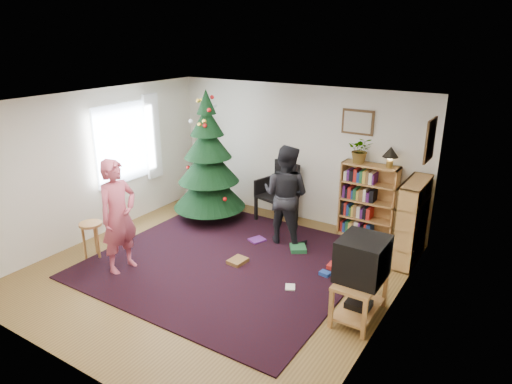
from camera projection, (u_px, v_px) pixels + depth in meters
The scene contains 23 objects.
floor at pixel (216, 269), 6.85m from camera, with size 5.00×5.00×0.00m, color brown.
ceiling at pixel (211, 102), 6.01m from camera, with size 5.00×5.00×0.00m, color white.
wall_back at pixel (296, 153), 8.42m from camera, with size 5.00×0.02×2.50m, color silver.
wall_front at pixel (58, 263), 4.44m from camera, with size 5.00×0.02×2.50m, color silver.
wall_left at pixel (96, 165), 7.69m from camera, with size 0.02×5.00×2.50m, color silver.
wall_right at pixel (389, 230), 5.17m from camera, with size 0.02×5.00×2.50m, color silver.
rug at pixel (228, 261), 7.09m from camera, with size 3.80×3.60×0.02m, color black.
window_pane at pixel (123, 144), 8.07m from camera, with size 0.04×1.20×1.40m, color silver.
curtain at pixel (153, 137), 8.61m from camera, with size 0.06×0.35×1.60m, color white.
picture_back at pixel (358, 122), 7.59m from camera, with size 0.55×0.03×0.42m.
picture_right at pixel (430, 140), 6.35m from camera, with size 0.03×0.50×0.60m.
christmas_tree at pixel (208, 168), 8.36m from camera, with size 1.34×1.34×2.44m.
bookshelf_back at pixel (368, 200), 7.75m from camera, with size 0.95×0.30×1.30m.
bookshelf_right at pixel (412, 221), 6.92m from camera, with size 0.30×0.95×1.30m.
tv_stand at pixel (360, 294), 5.63m from camera, with size 0.47×0.85×0.55m.
crt_tv at pixel (362, 259), 5.47m from camera, with size 0.55×0.60×0.52m.
armchair at pixel (280, 189), 8.51m from camera, with size 0.73×0.73×1.09m.
stool at pixel (91, 231), 7.09m from camera, with size 0.35×0.35×0.58m.
person_standing at pixel (118, 216), 6.59m from camera, with size 0.62×0.41×1.71m, color #BC4B5C.
person_by_chair at pixel (286, 195), 7.50m from camera, with size 0.81×0.63×1.68m, color black.
potted_plant at pixel (361, 150), 7.56m from camera, with size 0.40×0.35×0.44m, color gray.
table_lamp at pixel (391, 153), 7.30m from camera, with size 0.26×0.26×0.34m.
floor_clutter at pixel (297, 263), 6.97m from camera, with size 1.86×1.28×0.08m.
Camera 1 is at (3.74, -4.81, 3.39)m, focal length 32.00 mm.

